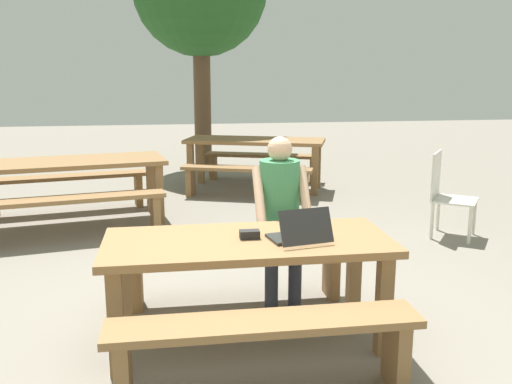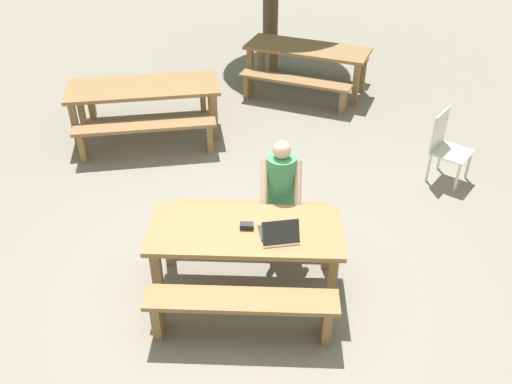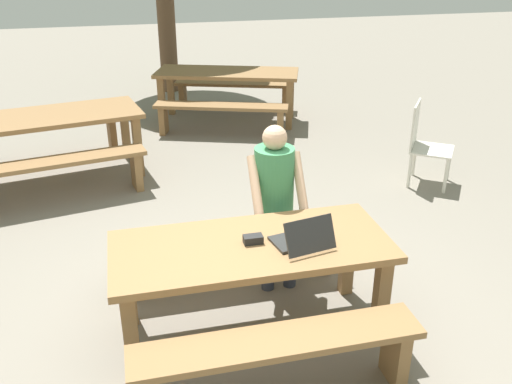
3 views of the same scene
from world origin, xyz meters
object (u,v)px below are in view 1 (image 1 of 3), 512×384
object	(u,v)px
picnic_table_front	(248,254)
picnic_table_rear	(255,146)
laptop	(300,233)
person_seated	(280,208)
small_pouch	(250,234)
picnic_table_mid	(68,169)
plastic_chair	(447,193)

from	to	relation	value
picnic_table_front	picnic_table_rear	distance (m)	4.88
laptop	person_seated	bearing A→B (deg)	-102.56
small_pouch	person_seated	size ratio (longest dim) A/B	0.10
small_pouch	picnic_table_mid	world-z (taller)	small_pouch
plastic_chair	laptop	bearing A→B (deg)	171.63
plastic_chair	picnic_table_rear	world-z (taller)	plastic_chair
laptop	small_pouch	bearing A→B (deg)	-31.62
laptop	picnic_table_mid	bearing A→B (deg)	-70.34
plastic_chair	picnic_table_mid	xyz separation A→B (m)	(-4.07, 1.07, 0.18)
laptop	picnic_table_rear	size ratio (longest dim) A/B	0.18
picnic_table_front	picnic_table_mid	size ratio (longest dim) A/B	0.81
person_seated	picnic_table_rear	xyz separation A→B (m)	(0.43, 4.19, -0.11)
small_pouch	picnic_table_front	bearing A→B (deg)	-151.88
laptop	person_seated	distance (m)	0.73
picnic_table_rear	plastic_chair	bearing A→B (deg)	-39.44
plastic_chair	picnic_table_rear	xyz separation A→B (m)	(-1.67, 2.73, 0.17)
picnic_table_front	picnic_table_rear	world-z (taller)	picnic_table_rear
small_pouch	plastic_chair	xyz separation A→B (m)	(2.42, 2.08, -0.27)
small_pouch	plastic_chair	size ratio (longest dim) A/B	0.14
laptop	picnic_table_mid	world-z (taller)	laptop
picnic_table_front	small_pouch	world-z (taller)	small_pouch
picnic_table_mid	picnic_table_front	bearing A→B (deg)	-73.57
laptop	picnic_table_rear	bearing A→B (deg)	-106.44
person_seated	picnic_table_rear	size ratio (longest dim) A/B	0.59
picnic_table_front	picnic_table_rear	bearing A→B (deg)	80.97
person_seated	small_pouch	bearing A→B (deg)	-117.33
small_pouch	person_seated	world-z (taller)	person_seated
laptop	plastic_chair	world-z (taller)	laptop
plastic_chair	picnic_table_rear	distance (m)	3.20
laptop	plastic_chair	bearing A→B (deg)	-145.20
picnic_table_front	small_pouch	bearing A→B (deg)	28.12
laptop	small_pouch	distance (m)	0.32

